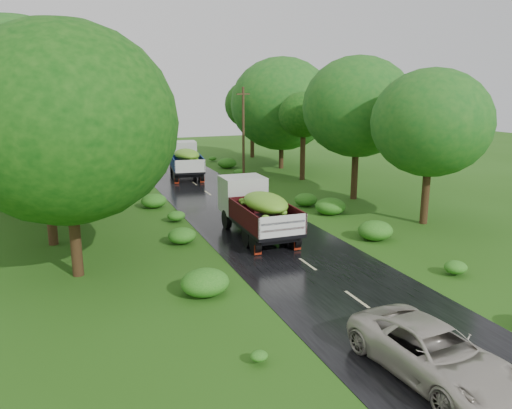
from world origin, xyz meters
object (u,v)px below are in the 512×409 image
truck_near (255,206)px  truck_far (185,158)px  utility_pole (243,133)px  car (432,352)px

truck_near → truck_far: 18.22m
truck_far → utility_pole: utility_pole is taller
truck_near → truck_far: truck_far is taller
utility_pole → truck_far: bearing=124.1°
truck_near → car: bearing=-90.2°
car → utility_pole: utility_pole is taller
truck_far → car: (-0.90, -32.15, -0.89)m
truck_far → car: bearing=-83.9°
truck_near → utility_pole: bearing=73.2°
truck_near → car: 13.96m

